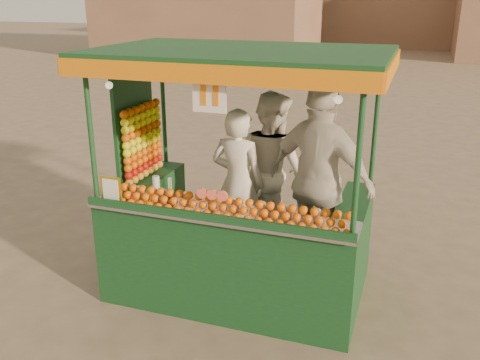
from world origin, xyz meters
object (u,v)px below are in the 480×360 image
(vendor_left, at_px, (238,183))
(vendor_middle, at_px, (272,169))
(juice_cart, at_px, (231,220))
(vendor_right, at_px, (320,181))

(vendor_left, xyz_separation_m, vendor_middle, (0.26, 0.39, 0.06))
(juice_cart, bearing_deg, vendor_right, 12.17)
(vendor_right, bearing_deg, vendor_middle, -18.74)
(vendor_middle, xyz_separation_m, vendor_right, (0.63, -0.52, 0.11))
(vendor_left, height_order, vendor_middle, vendor_middle)
(vendor_left, height_order, vendor_right, vendor_right)
(vendor_left, bearing_deg, juice_cart, 100.29)
(vendor_middle, bearing_deg, vendor_left, 91.37)
(vendor_left, bearing_deg, vendor_right, 175.82)
(juice_cart, relative_size, vendor_right, 1.40)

